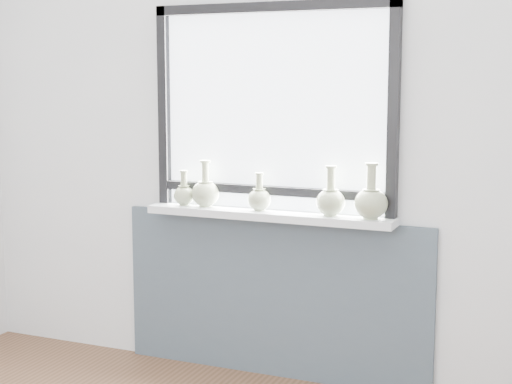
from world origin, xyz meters
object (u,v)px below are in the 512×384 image
at_px(windowsill, 268,215).
at_px(vase_d, 331,200).
at_px(vase_b, 205,192).
at_px(vase_e, 371,201).
at_px(vase_c, 259,198).
at_px(vase_a, 184,194).

bearing_deg(windowsill, vase_d, -1.04).
xyz_separation_m(vase_b, vase_e, (0.90, -0.02, 0.01)).
bearing_deg(vase_d, vase_e, -3.04).
bearing_deg(vase_e, vase_c, 178.56).
relative_size(vase_a, vase_e, 0.69).
height_order(vase_a, vase_e, vase_e).
bearing_deg(vase_b, vase_a, -177.31).
bearing_deg(windowsill, vase_c, -177.37).
relative_size(windowsill, vase_e, 4.84).
xyz_separation_m(vase_a, vase_b, (0.13, 0.01, 0.02)).
relative_size(vase_b, vase_d, 0.99).
height_order(vase_c, vase_e, vase_e).
bearing_deg(windowsill, vase_a, 179.94).
relative_size(windowsill, vase_c, 6.73).
bearing_deg(vase_a, vase_e, -0.98).
height_order(vase_d, vase_e, vase_e).
distance_m(windowsill, vase_c, 0.10).
distance_m(vase_d, vase_e, 0.21).
bearing_deg(vase_d, windowsill, 178.96).
height_order(vase_b, vase_d, vase_d).
xyz_separation_m(windowsill, vase_a, (-0.49, 0.00, 0.08)).
relative_size(vase_b, vase_e, 0.90).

